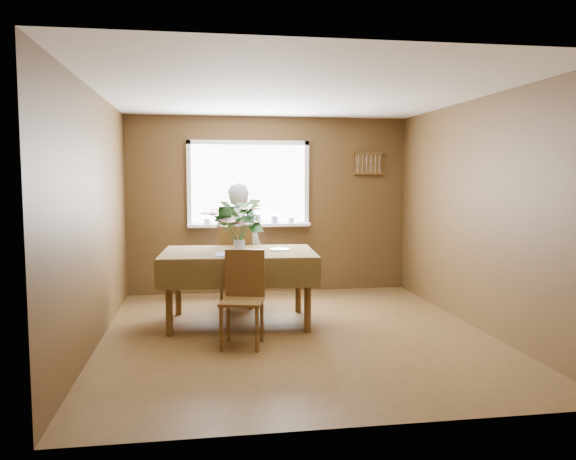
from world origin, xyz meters
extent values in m
plane|color=#4D351A|center=(0.00, 0.00, 0.00)|extent=(4.50, 4.50, 0.00)
plane|color=white|center=(0.00, 0.00, 2.50)|extent=(4.50, 4.50, 0.00)
plane|color=brown|center=(0.00, 2.25, 1.25)|extent=(4.00, 0.00, 4.00)
plane|color=brown|center=(0.00, -2.25, 1.25)|extent=(4.00, 0.00, 4.00)
plane|color=brown|center=(-2.00, 0.00, 1.25)|extent=(0.00, 4.50, 4.50)
plane|color=brown|center=(2.00, 0.00, 1.25)|extent=(0.00, 4.50, 4.50)
cube|color=white|center=(-0.30, 2.23, 1.55)|extent=(1.60, 0.01, 1.10)
cube|color=white|center=(-0.30, 2.22, 2.13)|extent=(1.72, 0.06, 0.06)
cube|color=white|center=(-0.30, 2.22, 0.97)|extent=(1.72, 0.06, 0.06)
cube|color=white|center=(-1.13, 2.22, 1.55)|extent=(0.06, 0.06, 1.22)
cube|color=white|center=(0.53, 2.22, 1.55)|extent=(0.06, 0.06, 1.22)
cube|color=white|center=(-0.30, 2.15, 0.98)|extent=(1.72, 0.20, 0.04)
cylinder|color=white|center=(-0.89, 2.13, 1.04)|extent=(0.09, 0.09, 0.08)
cylinder|color=white|center=(-0.65, 2.13, 1.06)|extent=(0.11, 0.11, 0.12)
cylinder|color=white|center=(-0.42, 2.13, 1.05)|extent=(0.12, 0.12, 0.09)
cylinder|color=white|center=(-0.18, 2.13, 1.06)|extent=(0.10, 0.10, 0.13)
cylinder|color=white|center=(0.05, 2.13, 1.05)|extent=(0.11, 0.11, 0.10)
cylinder|color=white|center=(0.29, 2.13, 1.04)|extent=(0.09, 0.09, 0.08)
cube|color=brown|center=(1.45, 2.23, 1.85)|extent=(0.40, 0.03, 0.30)
cube|color=brown|center=(1.45, 2.21, 2.00)|extent=(0.44, 0.04, 0.03)
cube|color=brown|center=(1.45, 2.21, 1.70)|extent=(0.44, 0.04, 0.03)
cylinder|color=brown|center=(-1.31, 0.13, 0.39)|extent=(0.08, 0.08, 0.77)
cylinder|color=brown|center=(0.13, 0.04, 0.39)|extent=(0.08, 0.08, 0.77)
cylinder|color=brown|center=(-1.26, 1.03, 0.39)|extent=(0.08, 0.08, 0.77)
cylinder|color=brown|center=(0.19, 0.94, 0.39)|extent=(0.08, 0.08, 0.77)
cube|color=brown|center=(-0.56, 0.53, 0.79)|extent=(1.69, 1.18, 0.04)
cube|color=#413217|center=(-0.56, 0.53, 0.82)|extent=(1.76, 1.25, 0.01)
cube|color=#413217|center=(-0.60, -0.04, 0.66)|extent=(1.68, 0.12, 0.30)
cube|color=#413217|center=(-0.53, 1.11, 0.66)|extent=(1.68, 0.12, 0.30)
cube|color=#413217|center=(-1.40, 0.59, 0.66)|extent=(0.09, 1.14, 0.30)
cube|color=#413217|center=(0.28, 0.48, 0.66)|extent=(0.09, 1.14, 0.30)
cube|color=#4E7EDE|center=(-0.58, 0.27, 0.83)|extent=(0.51, 0.39, 0.01)
cylinder|color=brown|center=(-0.24, 1.52, 0.24)|extent=(0.04, 0.04, 0.48)
cylinder|color=brown|center=(-0.60, 1.66, 0.24)|extent=(0.04, 0.04, 0.48)
cylinder|color=brown|center=(-0.38, 1.17, 0.24)|extent=(0.04, 0.04, 0.48)
cylinder|color=brown|center=(-0.73, 1.30, 0.24)|extent=(0.04, 0.04, 0.48)
cube|color=brown|center=(-0.49, 1.41, 0.49)|extent=(0.57, 0.57, 0.03)
cube|color=brown|center=(-0.56, 1.22, 0.77)|extent=(0.43, 0.19, 0.53)
cylinder|color=brown|center=(-0.80, -0.47, 0.21)|extent=(0.04, 0.04, 0.43)
cylinder|color=brown|center=(-0.47, -0.56, 0.21)|extent=(0.04, 0.04, 0.43)
cylinder|color=brown|center=(-0.72, -0.14, 0.21)|extent=(0.04, 0.04, 0.43)
cylinder|color=brown|center=(-0.39, -0.22, 0.21)|extent=(0.04, 0.04, 0.43)
cube|color=brown|center=(-0.59, -0.35, 0.44)|extent=(0.48, 0.48, 0.03)
cube|color=brown|center=(-0.55, -0.17, 0.69)|extent=(0.39, 0.13, 0.47)
imported|color=white|center=(-0.51, 1.31, 0.79)|extent=(0.66, 0.52, 1.58)
cylinder|color=white|center=(-0.57, 0.29, 0.90)|extent=(0.12, 0.12, 0.15)
cylinder|color=#33662D|center=(-0.57, 0.29, 1.02)|extent=(0.07, 0.07, 0.11)
cylinder|color=white|center=(-0.10, 0.56, 0.83)|extent=(0.28, 0.28, 0.01)
cube|color=silver|center=(-0.40, 0.32, 0.83)|extent=(0.09, 0.24, 0.00)
camera|label=1|loc=(-0.98, -5.71, 1.65)|focal=35.00mm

